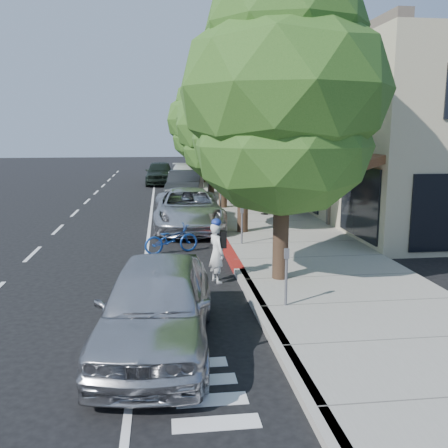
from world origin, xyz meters
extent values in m
plane|color=black|center=(0.00, 0.00, 0.00)|extent=(120.00, 120.00, 0.00)
cube|color=gray|center=(2.30, 8.00, 0.07)|extent=(4.60, 56.00, 0.15)
cube|color=#9E998E|center=(0.00, 8.00, 0.07)|extent=(0.30, 56.00, 0.15)
cube|color=maroon|center=(0.00, 1.00, 0.07)|extent=(0.32, 4.00, 0.15)
cube|color=#B8B18D|center=(9.60, 18.00, 3.50)|extent=(10.00, 36.00, 7.00)
cylinder|color=black|center=(0.90, -2.00, 1.37)|extent=(0.40, 0.40, 2.73)
ellipsoid|color=#234C17|center=(0.90, -2.00, 3.51)|extent=(4.40, 4.40, 3.52)
ellipsoid|color=#234C17|center=(0.90, -2.00, 4.84)|extent=(5.17, 5.17, 4.14)
ellipsoid|color=#234C17|center=(0.90, -2.00, 6.24)|extent=(3.88, 3.88, 3.10)
cylinder|color=black|center=(0.90, 4.00, 1.39)|extent=(0.40, 0.40, 2.78)
ellipsoid|color=#234C17|center=(0.90, 4.00, 3.58)|extent=(3.82, 3.82, 3.06)
ellipsoid|color=#234C17|center=(0.90, 4.00, 4.93)|extent=(4.49, 4.49, 3.59)
ellipsoid|color=#234C17|center=(0.90, 4.00, 6.36)|extent=(3.37, 3.37, 2.70)
cylinder|color=black|center=(0.90, 10.00, 1.16)|extent=(0.40, 0.40, 2.32)
ellipsoid|color=#234C17|center=(0.90, 10.00, 2.99)|extent=(3.97, 3.97, 3.18)
ellipsoid|color=#234C17|center=(0.90, 10.00, 4.12)|extent=(4.68, 4.68, 3.74)
ellipsoid|color=#234C17|center=(0.90, 10.00, 5.31)|extent=(3.51, 3.51, 2.81)
cylinder|color=black|center=(0.90, 16.00, 1.30)|extent=(0.40, 0.40, 2.60)
ellipsoid|color=#234C17|center=(0.90, 16.00, 3.34)|extent=(3.62, 3.62, 2.89)
ellipsoid|color=#234C17|center=(0.90, 16.00, 4.61)|extent=(4.26, 4.26, 3.41)
ellipsoid|color=#234C17|center=(0.90, 16.00, 5.94)|extent=(3.19, 3.19, 2.55)
cylinder|color=black|center=(0.90, 22.00, 1.30)|extent=(0.40, 0.40, 2.59)
ellipsoid|color=#234C17|center=(0.90, 22.00, 3.33)|extent=(4.45, 4.45, 3.56)
ellipsoid|color=#234C17|center=(0.90, 22.00, 4.59)|extent=(5.23, 5.23, 4.19)
ellipsoid|color=#234C17|center=(0.90, 22.00, 5.92)|extent=(3.92, 3.92, 3.14)
cylinder|color=black|center=(0.90, 28.00, 1.40)|extent=(0.40, 0.40, 2.80)
ellipsoid|color=#234C17|center=(0.90, 28.00, 3.60)|extent=(3.92, 3.92, 3.13)
ellipsoid|color=#234C17|center=(0.90, 28.00, 4.96)|extent=(4.61, 4.61, 3.68)
ellipsoid|color=#234C17|center=(0.90, 28.00, 6.40)|extent=(3.45, 3.45, 2.76)
imported|color=white|center=(-0.70, -1.67, 0.78)|extent=(0.55, 0.66, 1.56)
imported|color=#164097|center=(-1.80, 1.59, 0.46)|extent=(1.87, 1.11, 0.93)
imported|color=silver|center=(-1.05, 5.50, 0.80)|extent=(2.70, 5.76, 1.59)
imported|color=black|center=(-0.78, 13.49, 0.84)|extent=(2.45, 5.28, 1.68)
imported|color=white|center=(-0.50, 20.37, 0.78)|extent=(2.48, 5.47, 1.55)
imported|color=black|center=(-2.20, 22.38, 0.84)|extent=(2.06, 4.94, 1.67)
imported|color=#B8B8BD|center=(-2.20, -5.50, 0.82)|extent=(2.42, 4.98, 1.64)
imported|color=black|center=(2.55, 7.73, 1.02)|extent=(1.08, 1.03, 1.75)
camera|label=1|loc=(-2.05, -14.06, 3.90)|focal=40.00mm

